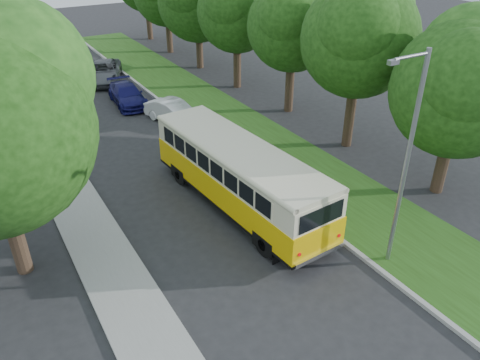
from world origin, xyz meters
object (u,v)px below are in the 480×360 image
lamppost_near (406,159)px  car_grey (104,72)px  lamppost_far (25,68)px  car_silver (216,144)px  car_white (174,112)px  vintage_bus (239,177)px  car_blue (127,95)px

lamppost_near → car_grey: lamppost_near is taller
lamppost_far → lamppost_near: bearing=-64.3°
car_silver → car_grey: size_ratio=0.72×
car_silver → car_white: size_ratio=0.95×
car_grey → vintage_bus: bearing=-70.3°
car_grey → car_white: bearing=-62.4°
car_blue → lamppost_far: bearing=-152.8°
car_blue → car_silver: bearing=-77.3°
car_white → car_grey: (-1.29, 10.39, 0.08)m
vintage_bus → car_white: 10.66m
lamppost_far → vintage_bus: size_ratio=0.73×
car_silver → car_blue: car_blue is taller
lamppost_near → car_silver: bearing=96.2°
car_silver → car_grey: bearing=96.8°
lamppost_near → lamppost_far: 20.53m
car_white → car_grey: bearing=77.3°
lamppost_far → car_silver: lamppost_far is taller
lamppost_near → car_grey: (-2.50, 27.01, -3.61)m
car_white → lamppost_near: bearing=-105.7°
car_blue → car_grey: size_ratio=0.86×
vintage_bus → car_white: bearing=77.6°
lamppost_far → car_blue: (6.25, 2.62, -3.43)m
lamppost_far → car_blue: lamppost_far is taller
lamppost_near → car_silver: 11.82m
car_silver → lamppost_far: bearing=138.5°
lamppost_near → car_blue: 21.61m
vintage_bus → car_silver: 5.36m
vintage_bus → car_silver: size_ratio=2.62×
lamppost_near → car_grey: size_ratio=1.46×
lamppost_far → vintage_bus: lamppost_far is taller
lamppost_far → car_grey: 11.17m
lamppost_far → vintage_bus: bearing=-63.7°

